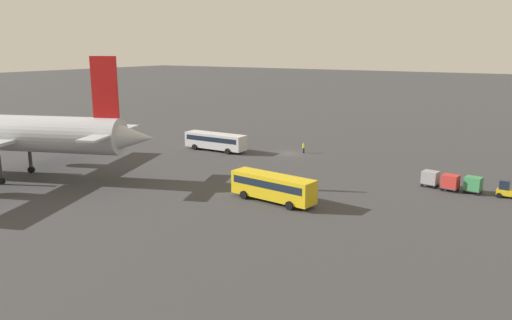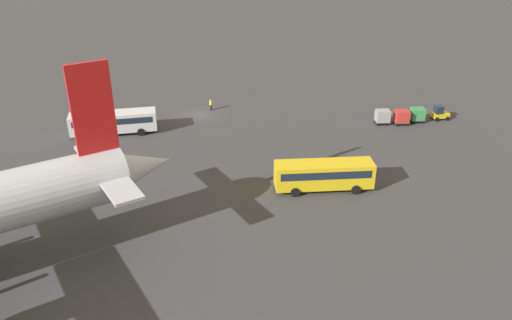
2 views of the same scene
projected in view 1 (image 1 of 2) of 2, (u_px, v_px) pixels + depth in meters
name	position (u px, v px, depth m)	size (l,w,h in m)	color
ground_plane	(289.00, 153.00, 84.72)	(600.00, 600.00, 0.00)	#38383A
airplane	(4.00, 133.00, 67.53)	(42.16, 36.15, 16.57)	#B2B7C1
shuttle_bus_near	(215.00, 140.00, 86.65)	(11.44, 3.24, 3.01)	silver
shuttle_bus_far	(273.00, 186.00, 57.99)	(10.84, 3.85, 3.17)	gold
baggage_tug	(507.00, 190.00, 59.81)	(2.42, 1.66, 2.10)	gold
worker_person	(304.00, 148.00, 84.92)	(0.38, 0.38, 1.74)	#1E1E2D
cargo_cart_green	(473.00, 184.00, 61.42)	(2.20, 1.93, 2.06)	#38383D
cargo_cart_red	(450.00, 182.00, 62.43)	(2.20, 1.93, 2.06)	#38383D
cargo_cart_grey	(430.00, 178.00, 64.32)	(2.20, 1.93, 2.06)	#38383D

